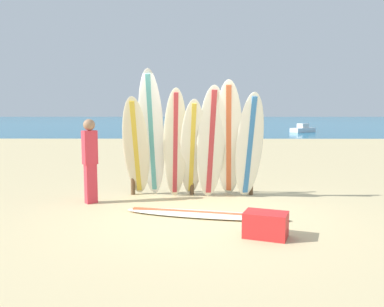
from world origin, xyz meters
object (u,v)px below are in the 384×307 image
surfboard_leaning_center_left (175,144)px  cooler_box (266,225)px  surfboard_leaning_right (229,140)px  surfboard_leaning_far_right (249,146)px  small_boat_offshore (303,129)px  surfboard_leaning_far_left (136,148)px  surfboard_lying_on_sand (205,214)px  surfboard_leaning_center (192,149)px  beachgoer_standing (90,157)px  surfboard_leaning_center_right (211,143)px  surfboard_rack (192,162)px  surfboard_leaning_left (151,134)px

surfboard_leaning_center_left → cooler_box: (1.41, -2.44, -0.94)m
surfboard_leaning_right → surfboard_leaning_far_right: size_ratio=1.11×
small_boat_offshore → cooler_box: bearing=-106.3°
surfboard_leaning_far_left → surfboard_lying_on_sand: 2.19m
surfboard_leaning_center → surfboard_lying_on_sand: size_ratio=0.71×
surfboard_leaning_right → beachgoer_standing: bearing=-171.4°
surfboard_leaning_right → beachgoer_standing: size_ratio=1.46×
surfboard_leaning_center_right → surfboard_rack: bearing=132.3°
surfboard_leaning_center → small_boat_offshore: 25.41m
cooler_box → surfboard_lying_on_sand: bearing=147.8°
surfboard_leaning_center → surfboard_leaning_center_left: bearing=-174.8°
surfboard_leaning_left → surfboard_leaning_center: size_ratio=1.29×
surfboard_rack → beachgoer_standing: size_ratio=1.61×
small_boat_offshore → beachgoer_standing: bearing=-113.8°
surfboard_leaning_center_right → surfboard_leaning_far_right: (0.77, 0.04, -0.07)m
surfboard_leaning_center_left → surfboard_leaning_far_right: (1.49, -0.01, -0.04)m
surfboard_lying_on_sand → small_boat_offshore: 26.62m
surfboard_lying_on_sand → surfboard_leaning_far_left: bearing=134.9°
surfboard_leaning_center_left → surfboard_lying_on_sand: size_ratio=0.78×
surfboard_rack → surfboard_leaning_center_right: 0.72m
surfboard_rack → surfboard_leaning_far_right: surfboard_leaning_far_right is taller
surfboard_lying_on_sand → cooler_box: (0.83, -1.09, 0.14)m
surfboard_rack → surfboard_leaning_right: 0.96m
surfboard_leaning_center_right → small_boat_offshore: 25.37m
surfboard_leaning_left → cooler_box: (1.90, -2.55, -1.12)m
surfboard_leaning_left → small_boat_offshore: 25.65m
surfboard_rack → surfboard_leaning_left: (-0.82, -0.26, 0.60)m
surfboard_rack → small_boat_offshore: surfboard_rack is taller
surfboard_leaning_left → surfboard_lying_on_sand: 2.20m
surfboard_leaning_far_left → surfboard_leaning_center_left: 0.81m
cooler_box → surfboard_leaning_center_right: bearing=126.7°
surfboard_leaning_center_right → cooler_box: surfboard_leaning_center_right is taller
surfboard_leaning_center_left → surfboard_lying_on_sand: surfboard_leaning_center_left is taller
surfboard_leaning_center → surfboard_lying_on_sand: 1.70m
small_boat_offshore → surfboard_leaning_right: bearing=-108.6°
surfboard_leaning_far_left → surfboard_lying_on_sand: size_ratio=0.72×
surfboard_leaning_right → cooler_box: (0.33, -2.44, -1.01)m
surfboard_leaning_center_right → cooler_box: size_ratio=3.81×
surfboard_leaning_center_left → small_boat_offshore: 25.56m
beachgoer_standing → small_boat_offshore: 26.55m
surfboard_leaning_left → surfboard_leaning_far_right: bearing=-3.6°
surfboard_lying_on_sand → cooler_box: 1.38m
surfboard_leaning_center_right → beachgoer_standing: bearing=-171.5°
surfboard_leaning_left → surfboard_leaning_right: size_ratio=1.09×
surfboard_leaning_center → surfboard_leaning_far_left: bearing=179.7°
surfboard_rack → small_boat_offshore: (8.76, 23.51, -0.45)m
surfboard_leaning_center_left → surfboard_lying_on_sand: bearing=-66.9°
surfboard_leaning_center_left → cooler_box: 2.97m
surfboard_leaning_far_left → surfboard_leaning_center_left: size_ratio=0.93×
surfboard_leaning_far_left → surfboard_leaning_left: (0.31, 0.07, 0.27)m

